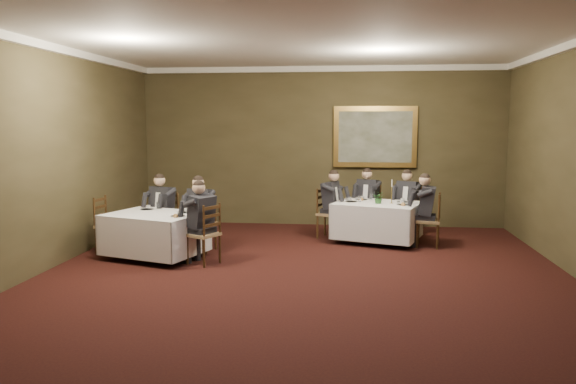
% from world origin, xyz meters
% --- Properties ---
extents(ground, '(10.00, 10.00, 0.00)m').
position_xyz_m(ground, '(0.00, 0.00, 0.00)').
color(ground, black).
rests_on(ground, ground).
extents(ceiling, '(8.00, 10.00, 0.10)m').
position_xyz_m(ceiling, '(0.00, 0.00, 3.50)').
color(ceiling, silver).
rests_on(ceiling, back_wall).
extents(back_wall, '(8.00, 0.10, 3.50)m').
position_xyz_m(back_wall, '(0.00, 5.00, 1.75)').
color(back_wall, '#38311C').
rests_on(back_wall, ground).
extents(front_wall, '(8.00, 0.10, 3.50)m').
position_xyz_m(front_wall, '(0.00, -5.00, 1.75)').
color(front_wall, '#38311C').
rests_on(front_wall, ground).
extents(left_wall, '(0.10, 10.00, 3.50)m').
position_xyz_m(left_wall, '(-4.00, 0.00, 1.75)').
color(left_wall, '#38311C').
rests_on(left_wall, ground).
extents(crown_molding, '(8.00, 10.00, 0.12)m').
position_xyz_m(crown_molding, '(0.00, 0.00, 3.44)').
color(crown_molding, white).
rests_on(crown_molding, back_wall).
extents(table_main, '(1.85, 1.61, 0.67)m').
position_xyz_m(table_main, '(1.19, 3.26, 0.45)').
color(table_main, '#301D0D').
rests_on(table_main, ground).
extents(table_second, '(1.84, 1.60, 0.67)m').
position_xyz_m(table_second, '(-2.60, 1.55, 0.45)').
color(table_second, '#301D0D').
rests_on(table_second, ground).
extents(chair_main_backleft, '(0.57, 0.56, 1.00)m').
position_xyz_m(chair_main_backleft, '(1.04, 4.14, 0.28)').
color(chair_main_backleft, olive).
rests_on(chair_main_backleft, ground).
extents(diner_main_backleft, '(0.56, 0.60, 1.35)m').
position_xyz_m(diner_main_backleft, '(1.04, 4.13, 0.51)').
color(diner_main_backleft, black).
rests_on(diner_main_backleft, chair_main_backleft).
extents(chair_main_backright, '(0.59, 0.58, 1.00)m').
position_xyz_m(chair_main_backright, '(1.83, 3.88, 0.28)').
color(chair_main_backright, olive).
rests_on(chair_main_backright, ground).
extents(diner_main_backright, '(0.59, 0.62, 1.35)m').
position_xyz_m(diner_main_backright, '(1.82, 3.87, 0.51)').
color(diner_main_backright, black).
rests_on(diner_main_backright, chair_main_backright).
extents(chair_main_endleft, '(0.55, 0.56, 1.00)m').
position_xyz_m(chair_main_endleft, '(0.26, 3.57, 0.28)').
color(chair_main_endleft, olive).
rests_on(chair_main_endleft, ground).
extents(diner_main_endleft, '(0.59, 0.54, 1.35)m').
position_xyz_m(diner_main_endleft, '(0.27, 3.56, 0.51)').
color(diner_main_endleft, black).
rests_on(diner_main_endleft, chair_main_endleft).
extents(chair_main_endright, '(0.49, 0.51, 1.00)m').
position_xyz_m(chair_main_endright, '(2.12, 2.96, 0.28)').
color(chair_main_endright, olive).
rests_on(chair_main_endright, ground).
extents(diner_main_endright, '(0.54, 0.48, 1.35)m').
position_xyz_m(diner_main_endright, '(2.11, 2.96, 0.51)').
color(diner_main_endright, black).
rests_on(diner_main_endright, chair_main_endright).
extents(chair_sec_backleft, '(0.55, 0.54, 1.00)m').
position_xyz_m(chair_sec_backleft, '(-2.75, 2.43, 0.28)').
color(chair_sec_backleft, olive).
rests_on(chair_sec_backleft, ground).
extents(diner_sec_backleft, '(0.54, 0.58, 1.35)m').
position_xyz_m(diner_sec_backleft, '(-2.75, 2.42, 0.51)').
color(diner_sec_backleft, black).
rests_on(diner_sec_backleft, chair_sec_backleft).
extents(chair_sec_backright, '(0.52, 0.50, 1.00)m').
position_xyz_m(chair_sec_backright, '(-1.97, 2.17, 0.28)').
color(chair_sec_backright, olive).
rests_on(chair_sec_backright, ground).
extents(diner_sec_backright, '(0.49, 0.55, 1.35)m').
position_xyz_m(diner_sec_backright, '(-1.97, 2.16, 0.51)').
color(diner_sec_backright, black).
rests_on(diner_sec_backright, chair_sec_backright).
extents(chair_sec_endright, '(0.58, 0.58, 1.00)m').
position_xyz_m(chair_sec_endright, '(-1.67, 1.25, 0.28)').
color(chair_sec_endright, olive).
rests_on(chair_sec_endright, ground).
extents(diner_sec_endright, '(0.61, 0.58, 1.35)m').
position_xyz_m(diner_sec_endright, '(-1.68, 1.25, 0.51)').
color(diner_sec_endright, black).
rests_on(diner_sec_endright, chair_sec_endright).
extents(chair_sec_endleft, '(0.46, 0.48, 1.00)m').
position_xyz_m(chair_sec_endleft, '(-3.53, 1.84, 0.28)').
color(chair_sec_endleft, olive).
rests_on(chair_sec_endleft, ground).
extents(centerpiece, '(0.26, 0.24, 0.24)m').
position_xyz_m(centerpiece, '(1.21, 3.16, 0.89)').
color(centerpiece, '#2D5926').
rests_on(centerpiece, table_main).
extents(candlestick, '(0.07, 0.07, 0.47)m').
position_xyz_m(candlestick, '(1.45, 3.22, 0.94)').
color(candlestick, '#AC8B34').
rests_on(candlestick, table_main).
extents(place_setting_table_main, '(0.33, 0.31, 0.14)m').
position_xyz_m(place_setting_table_main, '(0.95, 3.72, 0.80)').
color(place_setting_table_main, white).
rests_on(place_setting_table_main, table_main).
extents(place_setting_table_second, '(0.33, 0.32, 0.14)m').
position_xyz_m(place_setting_table_second, '(-2.84, 2.01, 0.80)').
color(place_setting_table_second, white).
rests_on(place_setting_table_second, table_second).
extents(painting, '(1.80, 0.09, 1.32)m').
position_xyz_m(painting, '(1.19, 4.94, 1.98)').
color(painting, '#E8C155').
rests_on(painting, back_wall).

